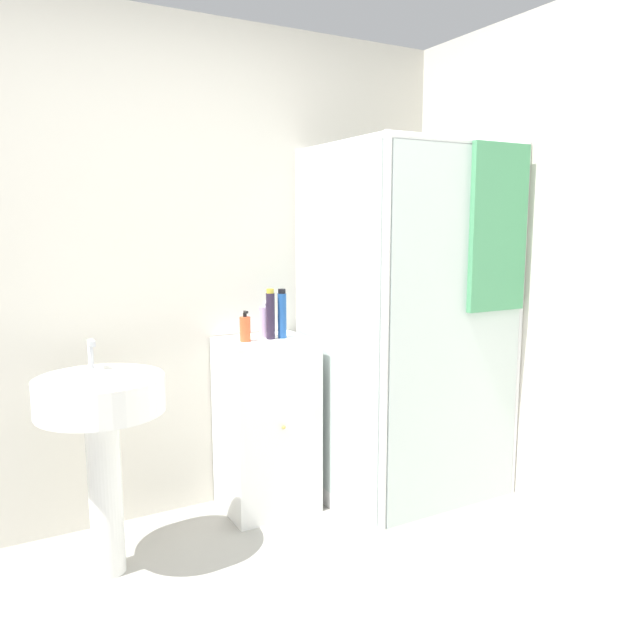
{
  "coord_description": "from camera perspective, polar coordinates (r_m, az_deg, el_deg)",
  "views": [
    {
      "loc": [
        -0.75,
        -1.4,
        1.5
      ],
      "look_at": [
        0.67,
        1.14,
        1.04
      ],
      "focal_mm": 35.0,
      "sensor_mm": 36.0,
      "label": 1
    }
  ],
  "objects": [
    {
      "name": "wall_back",
      "position": [
        3.2,
        -15.62,
        4.15
      ],
      "size": [
        6.4,
        0.06,
        2.5
      ],
      "primitive_type": "cube",
      "color": "silver",
      "rests_on": "ground_plane"
    },
    {
      "name": "shower_enclosure",
      "position": [
        3.36,
        7.8,
        -7.94
      ],
      "size": [
        0.86,
        0.89,
        1.88
      ],
      "color": "white",
      "rests_on": "ground_plane"
    },
    {
      "name": "vanity_cabinet",
      "position": [
        3.31,
        -4.92,
        -9.49
      ],
      "size": [
        0.46,
        0.41,
        0.91
      ],
      "color": "white",
      "rests_on": "ground_plane"
    },
    {
      "name": "sink",
      "position": [
        2.79,
        -19.36,
        -8.61
      ],
      "size": [
        0.53,
        0.53,
        1.0
      ],
      "color": "white",
      "rests_on": "ground_plane"
    },
    {
      "name": "soap_dispenser",
      "position": [
        3.14,
        -6.86,
        -0.79
      ],
      "size": [
        0.05,
        0.06,
        0.16
      ],
      "color": "#E5562D",
      "rests_on": "vanity_cabinet"
    },
    {
      "name": "shampoo_bottle_tall_black",
      "position": [
        3.18,
        -4.55,
        0.5
      ],
      "size": [
        0.04,
        0.04,
        0.26
      ],
      "color": "#281E33",
      "rests_on": "vanity_cabinet"
    },
    {
      "name": "shampoo_bottle_blue",
      "position": [
        3.21,
        -3.49,
        0.53
      ],
      "size": [
        0.05,
        0.05,
        0.26
      ],
      "color": "#1E4C93",
      "rests_on": "vanity_cabinet"
    },
    {
      "name": "lotion_bottle_white",
      "position": [
        3.25,
        -5.04,
        -0.14
      ],
      "size": [
        0.06,
        0.06,
        0.19
      ],
      "color": "#B299C6",
      "rests_on": "vanity_cabinet"
    }
  ]
}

